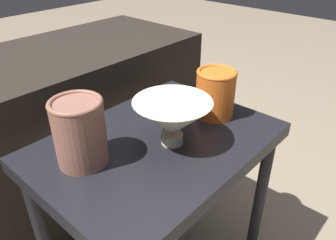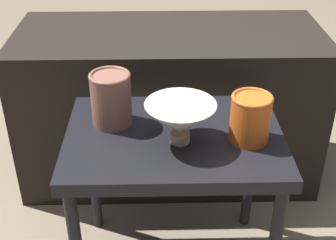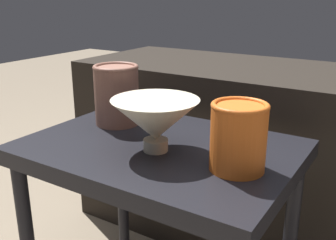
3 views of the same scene
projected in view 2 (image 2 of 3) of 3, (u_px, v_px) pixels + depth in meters
The scene contains 5 objects.
table at pixel (174, 153), 1.38m from camera, with size 0.63×0.45×0.53m.
couch_backdrop at pixel (169, 105), 1.93m from camera, with size 1.18×0.50×0.63m.
bowl at pixel (180, 119), 1.27m from camera, with size 0.20×0.20×0.12m.
vase_textured_left at pixel (111, 98), 1.35m from camera, with size 0.12×0.12×0.16m.
vase_colorful_right at pixel (250, 117), 1.28m from camera, with size 0.11×0.11×0.14m.
Camera 2 is at (-0.04, -1.13, 1.26)m, focal length 50.00 mm.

